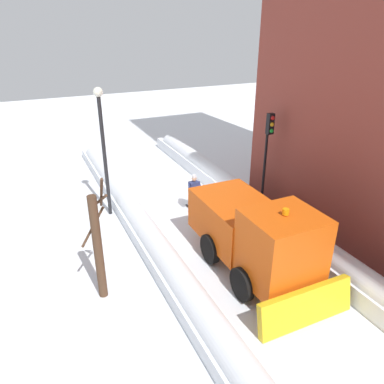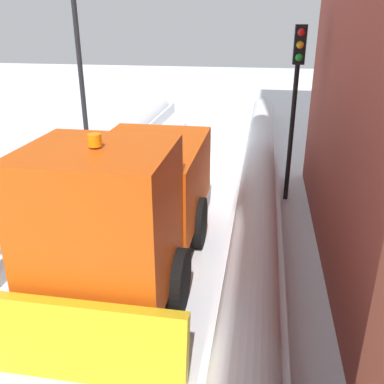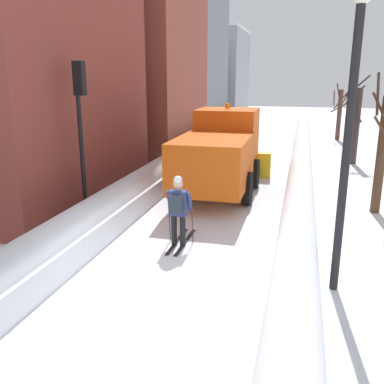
# 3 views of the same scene
# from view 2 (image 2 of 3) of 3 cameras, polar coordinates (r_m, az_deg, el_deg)

# --- Properties ---
(plow_truck) EXTENTS (3.20, 5.98, 3.12)m
(plow_truck) POSITION_cam_2_polar(r_m,az_deg,el_deg) (8.02, -8.44, -1.09)
(plow_truck) COLOR #DB510F
(plow_truck) RESTS_ON ground
(skier) EXTENTS (0.62, 1.80, 1.81)m
(skier) POSITION_cam_2_polar(r_m,az_deg,el_deg) (12.80, -1.19, 5.95)
(skier) COLOR black
(skier) RESTS_ON ground
(traffic_light_pole) EXTENTS (0.28, 0.42, 4.50)m
(traffic_light_pole) POSITION_cam_2_polar(r_m,az_deg,el_deg) (11.06, 13.90, 14.10)
(traffic_light_pole) COLOR black
(traffic_light_pole) RESTS_ON ground
(street_lamp) EXTENTS (0.40, 0.40, 5.69)m
(street_lamp) POSITION_cam_2_polar(r_m,az_deg,el_deg) (14.66, -15.04, 17.55)
(street_lamp) COLOR black
(street_lamp) RESTS_ON ground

